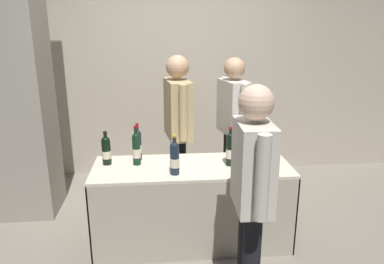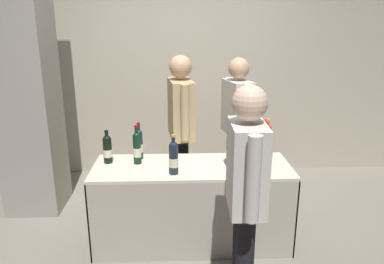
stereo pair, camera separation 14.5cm
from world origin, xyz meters
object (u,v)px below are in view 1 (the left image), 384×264
at_px(featured_wine_bottle, 230,149).
at_px(display_bottle_0, 138,144).
at_px(wine_glass_near_vendor, 252,152).
at_px(wine_glass_mid, 243,162).
at_px(tasting_table, 192,190).
at_px(taster_foreground_right, 252,185).
at_px(concrete_pillar, 15,61).
at_px(vendor_presenter, 178,120).
at_px(flower_vase, 266,145).

distance_m(featured_wine_bottle, display_bottle_0, 0.81).
distance_m(wine_glass_near_vendor, wine_glass_mid, 0.20).
distance_m(tasting_table, display_bottle_0, 0.62).
bearing_deg(taster_foreground_right, featured_wine_bottle, 0.27).
relative_size(concrete_pillar, display_bottle_0, 9.28).
xyz_separation_m(wine_glass_mid, vendor_presenter, (-0.48, 0.79, 0.15)).
height_order(wine_glass_near_vendor, flower_vase, flower_vase).
height_order(concrete_pillar, wine_glass_mid, concrete_pillar).
distance_m(display_bottle_0, flower_vase, 1.14).
bearing_deg(taster_foreground_right, vendor_presenter, 16.66).
bearing_deg(featured_wine_bottle, tasting_table, 177.63).
xyz_separation_m(wine_glass_near_vendor, vendor_presenter, (-0.60, 0.63, 0.13)).
bearing_deg(flower_vase, wine_glass_mid, -129.74).
distance_m(featured_wine_bottle, flower_vase, 0.40).
height_order(display_bottle_0, flower_vase, flower_vase).
bearing_deg(wine_glass_near_vendor, flower_vase, 46.62).
distance_m(tasting_table, vendor_presenter, 0.77).
xyz_separation_m(featured_wine_bottle, wine_glass_near_vendor, (0.19, -0.01, -0.03)).
bearing_deg(wine_glass_near_vendor, wine_glass_mid, -125.40).
xyz_separation_m(concrete_pillar, featured_wine_bottle, (1.93, -0.74, -0.67)).
relative_size(featured_wine_bottle, wine_glass_near_vendor, 2.17).
bearing_deg(display_bottle_0, flower_vase, -1.92).
bearing_deg(taster_foreground_right, display_bottle_0, 37.92).
bearing_deg(vendor_presenter, tasting_table, 0.39).
bearing_deg(featured_wine_bottle, flower_vase, 25.34).
relative_size(wine_glass_near_vendor, taster_foreground_right, 0.10).
bearing_deg(vendor_presenter, featured_wine_bottle, 25.81).
xyz_separation_m(concrete_pillar, taster_foreground_right, (1.91, -1.58, -0.63)).
xyz_separation_m(wine_glass_near_vendor, flower_vase, (0.17, 0.18, -0.00)).
distance_m(display_bottle_0, vendor_presenter, 0.57).
xyz_separation_m(featured_wine_bottle, vendor_presenter, (-0.41, 0.62, 0.10)).
bearing_deg(tasting_table, concrete_pillar, 155.64).
bearing_deg(taster_foreground_right, tasting_table, 21.23).
distance_m(tasting_table, flower_vase, 0.78).
bearing_deg(vendor_presenter, display_bottle_0, -50.17).
relative_size(concrete_pillar, featured_wine_bottle, 9.16).
xyz_separation_m(display_bottle_0, flower_vase, (1.14, -0.04, -0.03)).
relative_size(featured_wine_bottle, display_bottle_0, 1.01).
bearing_deg(display_bottle_0, taster_foreground_right, -53.92).
xyz_separation_m(tasting_table, featured_wine_bottle, (0.32, -0.01, 0.38)).
bearing_deg(tasting_table, taster_foreground_right, -70.61).
bearing_deg(taster_foreground_right, concrete_pillar, 52.20).
bearing_deg(featured_wine_bottle, vendor_presenter, 123.46).
bearing_deg(taster_foreground_right, flower_vase, -18.80).
height_order(concrete_pillar, flower_vase, concrete_pillar).
height_order(wine_glass_mid, vendor_presenter, vendor_presenter).
bearing_deg(vendor_presenter, wine_glass_mid, 23.60).
xyz_separation_m(display_bottle_0, wine_glass_near_vendor, (0.98, -0.22, -0.03)).
xyz_separation_m(display_bottle_0, vendor_presenter, (0.38, 0.41, 0.10)).
relative_size(wine_glass_near_vendor, flower_vase, 0.42).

